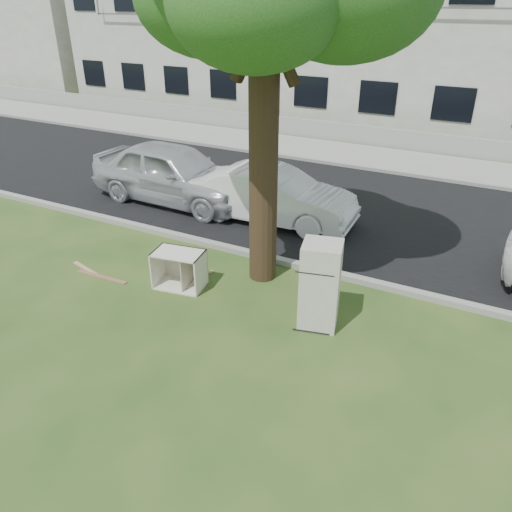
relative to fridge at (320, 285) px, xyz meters
The scene contains 16 objects.
ground 1.62m from the fridge, 148.14° to the right, with size 120.00×120.00×0.00m, color #274A1A.
road 5.44m from the fridge, 102.93° to the left, with size 120.00×7.00×0.01m, color black.
kerb_near 2.23m from the fridge, 125.34° to the left, with size 120.00×0.18×0.12m, color gray.
kerb_far 8.92m from the fridge, 97.80° to the left, with size 120.00×0.18×0.12m, color gray.
sidewalk 10.35m from the fridge, 96.71° to the left, with size 120.00×2.80×0.01m, color gray.
low_wall 11.92m from the fridge, 95.81° to the left, with size 120.00×0.15×0.70m, color gray.
townhouse_left 21.51m from the fridge, 128.25° to the left, with size 10.20×8.16×7.04m.
townhouse_center 17.05m from the fridge, 94.12° to the left, with size 11.22×8.16×7.44m.
filler_left 32.30m from the fridge, 147.62° to the left, with size 16.00×9.00×6.40m, color silver.
fridge is the anchor object (origin of this frame).
cabinet 2.89m from the fridge, behind, with size 0.96×0.59×0.75m, color beige.
plank_a 4.58m from the fridge, behind, with size 1.21×0.10×0.02m, color #8A5D42.
plank_b 5.08m from the fridge, behind, with size 0.89×0.09×0.02m, color tan.
plank_c 2.93m from the fridge, behind, with size 0.84×0.09×0.02m, color #A4865B.
car_center 4.52m from the fridge, 125.64° to the left, with size 1.43×4.11×1.35m, color white.
car_left 6.73m from the fridge, 146.99° to the left, with size 1.90×4.73×1.61m, color silver.
Camera 1 is at (3.56, -6.11, 5.12)m, focal length 35.00 mm.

